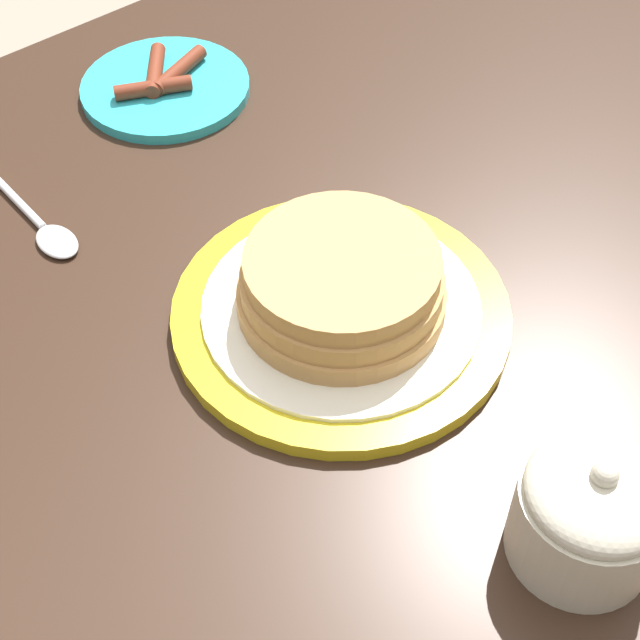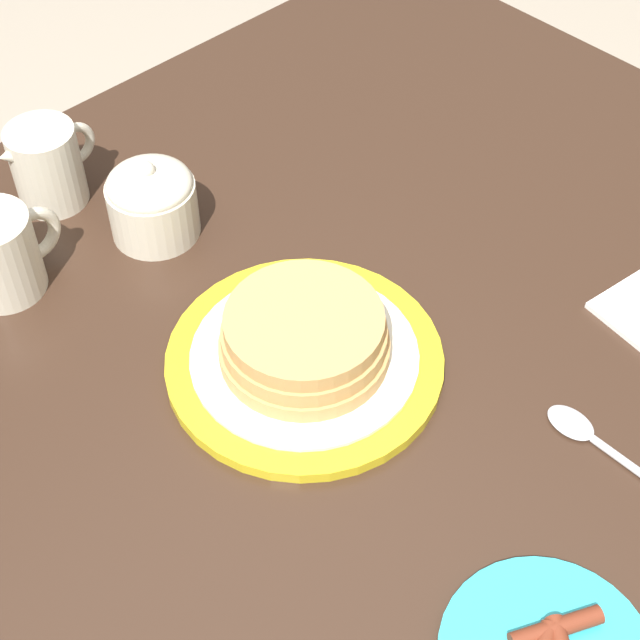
# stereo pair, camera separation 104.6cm
# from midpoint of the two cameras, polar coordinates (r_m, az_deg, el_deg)

# --- Properties ---
(dining_table) EXTENTS (1.23, 0.94, 0.75)m
(dining_table) POSITION_cam_midpoint_polar(r_m,az_deg,el_deg) (0.74, -0.19, -44.54)
(dining_table) COLOR #332116
(dining_table) RESTS_ON ground_plane
(pancake_plate) EXTENTS (0.25, 0.25, 0.07)m
(pancake_plate) POSITION_cam_midpoint_polar(r_m,az_deg,el_deg) (0.59, -1.00, -45.25)
(pancake_plate) COLOR gold
(pancake_plate) RESTS_ON dining_table
(side_plate_bacon) EXTENTS (0.16, 0.16, 0.02)m
(side_plate_bacon) POSITION_cam_midpoint_polar(r_m,az_deg,el_deg) (0.67, -14.64, -18.95)
(side_plate_bacon) COLOR #2DADBC
(side_plate_bacon) RESTS_ON dining_table
(sugar_bowl) EXTENTS (0.09, 0.09, 0.09)m
(sugar_bowl) POSITION_cam_midpoint_polar(r_m,az_deg,el_deg) (0.63, 26.65, -60.25)
(sugar_bowl) COLOR beige
(sugar_bowl) RESTS_ON dining_table
(spoon) EXTENTS (0.03, 0.16, 0.01)m
(spoon) POSITION_cam_midpoint_polar(r_m,az_deg,el_deg) (0.66, -26.05, -32.92)
(spoon) COLOR silver
(spoon) RESTS_ON dining_table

